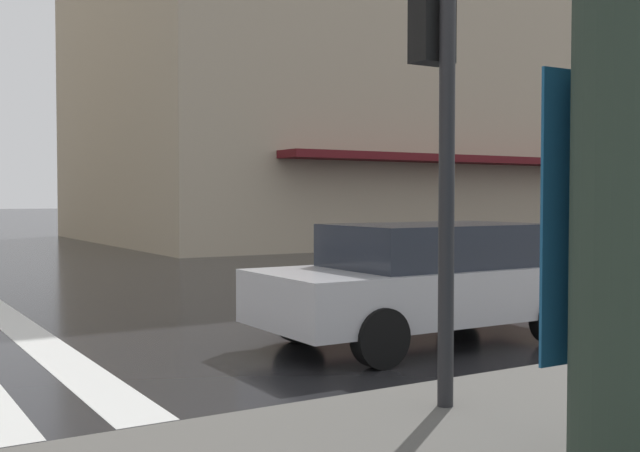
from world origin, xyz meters
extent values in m
cube|color=silver|center=(4.00, -3.86, 0.00)|extent=(13.00, 0.50, 0.01)
cube|color=tan|center=(19.84, -20.19, 9.07)|extent=(14.68, 20.61, 18.13)
cube|color=#591419|center=(11.90, -20.19, 3.00)|extent=(1.20, 14.43, 0.24)
cube|color=#19517F|center=(-5.08, -5.71, 1.61)|extent=(0.02, 0.87, 1.70)
cylinder|color=#232326|center=(-3.68, -5.77, 1.87)|extent=(0.12, 0.12, 3.45)
cube|color=black|center=(-3.50, -5.77, 3.17)|extent=(0.22, 0.30, 0.85)
sphere|color=orange|center=(-3.38, -5.77, 3.17)|extent=(0.17, 0.17, 0.17)
sphere|color=green|center=(-3.38, -5.77, 2.89)|extent=(0.17, 0.17, 0.17)
cube|color=#B7B7BC|center=(-1.00, -7.75, 0.61)|extent=(1.75, 4.10, 0.60)
cube|color=#232833|center=(-1.00, -7.90, 1.16)|extent=(1.54, 2.46, 0.50)
cylinder|color=black|center=(-1.82, -6.50, 0.31)|extent=(0.20, 0.62, 0.62)
cylinder|color=black|center=(-0.17, -6.50, 0.31)|extent=(0.20, 0.62, 0.62)
cylinder|color=black|center=(-1.82, -9.00, 0.31)|extent=(0.20, 0.62, 0.62)
cylinder|color=black|center=(-0.18, -9.00, 0.31)|extent=(0.20, 0.62, 0.62)
camera|label=1|loc=(-8.18, -1.93, 1.73)|focal=43.80mm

